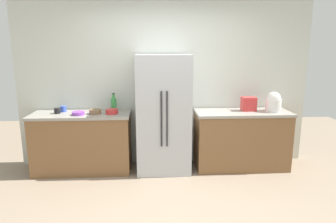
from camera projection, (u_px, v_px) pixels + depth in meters
The scene contains 13 objects.
ground_plane at pixel (171, 215), 3.43m from camera, with size 9.23×9.23×0.00m, color gray.
kitchen_back_panel at pixel (164, 82), 4.80m from camera, with size 4.61×0.10×2.66m, color silver.
counter_left at pixel (83, 142), 4.58m from camera, with size 1.47×0.60×0.91m.
counter_right at pixel (241, 139), 4.71m from camera, with size 1.45×0.60×0.91m.
refrigerator at pixel (163, 114), 4.52m from camera, with size 0.80×0.64×1.77m.
toaster at pixel (249, 104), 4.64m from camera, with size 0.21×0.16×0.21m, color red.
rice_cooker at pixel (273, 102), 4.58m from camera, with size 0.23×0.23×0.31m.
bottle_a at pixel (114, 104), 4.64m from camera, with size 0.08×0.08×0.28m.
cup_a at pixel (63, 109), 4.58m from camera, with size 0.09×0.09×0.09m, color blue.
cup_b at pixel (57, 111), 4.46m from camera, with size 0.09×0.09×0.08m, color black.
bowl_a at pixel (95, 112), 4.43m from camera, with size 0.17×0.17×0.07m, color brown.
bowl_b at pixel (112, 112), 4.44m from camera, with size 0.18×0.18×0.07m, color red.
bowl_c at pixel (78, 113), 4.37m from camera, with size 0.18×0.18×0.05m, color purple.
Camera 1 is at (-0.21, -3.09, 1.89)m, focal length 32.05 mm.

